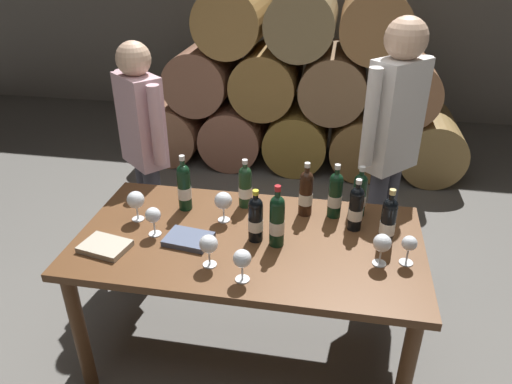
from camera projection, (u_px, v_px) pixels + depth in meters
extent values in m
plane|color=#66635E|center=(250.00, 348.00, 2.73)|extent=(14.00, 14.00, 0.00)
cylinder|color=#956346|center=(179.00, 125.00, 5.03)|extent=(0.60, 0.90, 0.60)
cylinder|color=#946049|center=(237.00, 129.00, 4.93)|extent=(0.60, 0.90, 0.60)
cylinder|color=olive|center=(298.00, 133.00, 4.83)|extent=(0.60, 0.90, 0.60)
cylinder|color=olive|center=(362.00, 137.00, 4.73)|extent=(0.60, 0.90, 0.60)
cylinder|color=olive|center=(428.00, 141.00, 4.64)|extent=(0.60, 0.90, 0.60)
cylinder|color=brown|center=(205.00, 75.00, 4.72)|extent=(0.60, 0.90, 0.60)
cylinder|color=olive|center=(268.00, 78.00, 4.62)|extent=(0.60, 0.90, 0.60)
cylinder|color=olive|center=(334.00, 81.00, 4.52)|extent=(0.60, 0.90, 0.60)
cylinder|color=#946341|center=(403.00, 84.00, 4.42)|extent=(0.60, 0.90, 0.60)
cylinder|color=olive|center=(235.00, 18.00, 4.41)|extent=(0.60, 0.90, 0.60)
cylinder|color=olive|center=(303.00, 20.00, 4.31)|extent=(0.60, 0.90, 0.60)
cylinder|color=olive|center=(375.00, 22.00, 4.21)|extent=(0.60, 0.90, 0.60)
cube|color=brown|center=(249.00, 241.00, 2.38)|extent=(1.70, 0.90, 0.04)
cylinder|color=brown|center=(80.00, 334.00, 2.34)|extent=(0.07, 0.07, 0.72)
cylinder|color=brown|center=(404.00, 380.00, 2.10)|extent=(0.07, 0.07, 0.72)
cylinder|color=brown|center=(141.00, 244.00, 3.02)|extent=(0.07, 0.07, 0.72)
cylinder|color=brown|center=(392.00, 271.00, 2.78)|extent=(0.07, 0.07, 0.72)
cylinder|color=black|center=(256.00, 223.00, 2.31)|extent=(0.07, 0.07, 0.19)
sphere|color=black|center=(256.00, 205.00, 2.26)|extent=(0.07, 0.07, 0.07)
cylinder|color=black|center=(256.00, 200.00, 2.25)|extent=(0.03, 0.03, 0.06)
cylinder|color=gold|center=(256.00, 192.00, 2.23)|extent=(0.03, 0.03, 0.02)
cylinder|color=silver|center=(256.00, 224.00, 2.31)|extent=(0.07, 0.07, 0.06)
cylinder|color=black|center=(277.00, 225.00, 2.27)|extent=(0.07, 0.07, 0.22)
sphere|color=black|center=(277.00, 203.00, 2.21)|extent=(0.07, 0.07, 0.07)
cylinder|color=black|center=(278.00, 198.00, 2.19)|extent=(0.03, 0.03, 0.07)
cylinder|color=#B21E23|center=(278.00, 188.00, 2.17)|extent=(0.03, 0.03, 0.03)
cylinder|color=silver|center=(277.00, 227.00, 2.27)|extent=(0.07, 0.07, 0.07)
cylinder|color=black|center=(335.00, 198.00, 2.50)|extent=(0.07, 0.07, 0.21)
sphere|color=black|center=(337.00, 180.00, 2.45)|extent=(0.07, 0.07, 0.07)
cylinder|color=black|center=(337.00, 175.00, 2.43)|extent=(0.03, 0.03, 0.07)
cylinder|color=silver|center=(338.00, 167.00, 2.41)|extent=(0.03, 0.03, 0.02)
cylinder|color=silver|center=(335.00, 200.00, 2.51)|extent=(0.07, 0.07, 0.06)
cylinder|color=black|center=(306.00, 197.00, 2.52)|extent=(0.07, 0.07, 0.21)
sphere|color=black|center=(307.00, 178.00, 2.46)|extent=(0.07, 0.07, 0.07)
cylinder|color=black|center=(307.00, 173.00, 2.45)|extent=(0.03, 0.03, 0.07)
cylinder|color=silver|center=(307.00, 165.00, 2.43)|extent=(0.03, 0.03, 0.02)
cylinder|color=silver|center=(306.00, 198.00, 2.52)|extent=(0.07, 0.07, 0.06)
cylinder|color=black|center=(387.00, 225.00, 2.27)|extent=(0.07, 0.07, 0.21)
sphere|color=black|center=(391.00, 205.00, 2.22)|extent=(0.07, 0.07, 0.07)
cylinder|color=black|center=(391.00, 200.00, 2.21)|extent=(0.03, 0.03, 0.07)
cylinder|color=tan|center=(393.00, 192.00, 2.19)|extent=(0.03, 0.03, 0.02)
cylinder|color=silver|center=(387.00, 227.00, 2.28)|extent=(0.07, 0.07, 0.06)
cylinder|color=black|center=(185.00, 191.00, 2.56)|extent=(0.07, 0.07, 0.22)
sphere|color=black|center=(183.00, 171.00, 2.51)|extent=(0.07, 0.07, 0.07)
cylinder|color=black|center=(183.00, 166.00, 2.50)|extent=(0.03, 0.03, 0.07)
cylinder|color=silver|center=(182.00, 158.00, 2.47)|extent=(0.03, 0.03, 0.03)
cylinder|color=silver|center=(185.00, 192.00, 2.57)|extent=(0.07, 0.07, 0.07)
cylinder|color=#19381E|center=(245.00, 190.00, 2.60)|extent=(0.07, 0.07, 0.20)
sphere|color=#19381E|center=(245.00, 173.00, 2.55)|extent=(0.07, 0.07, 0.07)
cylinder|color=#19381E|center=(245.00, 169.00, 2.53)|extent=(0.03, 0.03, 0.06)
cylinder|color=silver|center=(245.00, 162.00, 2.51)|extent=(0.03, 0.03, 0.02)
cylinder|color=silver|center=(245.00, 192.00, 2.60)|extent=(0.07, 0.07, 0.06)
cylinder|color=black|center=(355.00, 212.00, 2.39)|extent=(0.07, 0.07, 0.20)
sphere|color=black|center=(358.00, 194.00, 2.34)|extent=(0.07, 0.07, 0.07)
cylinder|color=black|center=(358.00, 189.00, 2.33)|extent=(0.03, 0.03, 0.06)
cylinder|color=silver|center=(359.00, 182.00, 2.31)|extent=(0.03, 0.03, 0.02)
cylinder|color=silver|center=(355.00, 214.00, 2.40)|extent=(0.07, 0.07, 0.06)
cylinder|color=black|center=(359.00, 198.00, 2.51)|extent=(0.07, 0.07, 0.20)
sphere|color=black|center=(361.00, 181.00, 2.46)|extent=(0.07, 0.07, 0.07)
cylinder|color=black|center=(362.00, 176.00, 2.45)|extent=(0.03, 0.03, 0.06)
cylinder|color=silver|center=(362.00, 169.00, 2.43)|extent=(0.03, 0.03, 0.02)
cylinder|color=silver|center=(359.00, 200.00, 2.52)|extent=(0.07, 0.07, 0.06)
cylinder|color=white|center=(155.00, 234.00, 2.39)|extent=(0.06, 0.06, 0.00)
cylinder|color=white|center=(154.00, 227.00, 2.37)|extent=(0.01, 0.01, 0.07)
sphere|color=white|center=(153.00, 215.00, 2.34)|extent=(0.08, 0.08, 0.08)
cylinder|color=white|center=(210.00, 264.00, 2.17)|extent=(0.06, 0.06, 0.00)
cylinder|color=white|center=(209.00, 257.00, 2.15)|extent=(0.01, 0.01, 0.07)
sphere|color=white|center=(209.00, 244.00, 2.12)|extent=(0.08, 0.08, 0.08)
cylinder|color=white|center=(406.00, 262.00, 2.19)|extent=(0.06, 0.06, 0.00)
cylinder|color=white|center=(407.00, 255.00, 2.17)|extent=(0.01, 0.01, 0.07)
sphere|color=white|center=(410.00, 243.00, 2.13)|extent=(0.07, 0.07, 0.07)
cylinder|color=white|center=(138.00, 219.00, 2.52)|extent=(0.06, 0.06, 0.00)
cylinder|color=white|center=(137.00, 212.00, 2.50)|extent=(0.01, 0.01, 0.07)
sphere|color=white|center=(136.00, 200.00, 2.46)|extent=(0.09, 0.09, 0.09)
cylinder|color=white|center=(379.00, 263.00, 2.18)|extent=(0.06, 0.06, 0.00)
cylinder|color=white|center=(380.00, 256.00, 2.16)|extent=(0.01, 0.01, 0.07)
sphere|color=white|center=(382.00, 243.00, 2.13)|extent=(0.08, 0.08, 0.08)
cylinder|color=white|center=(242.00, 279.00, 2.08)|extent=(0.06, 0.06, 0.00)
cylinder|color=white|center=(242.00, 272.00, 2.06)|extent=(0.01, 0.01, 0.07)
sphere|color=white|center=(242.00, 258.00, 2.03)|extent=(0.08, 0.08, 0.08)
cylinder|color=white|center=(224.00, 220.00, 2.51)|extent=(0.06, 0.06, 0.00)
cylinder|color=white|center=(224.00, 213.00, 2.49)|extent=(0.01, 0.01, 0.07)
sphere|color=white|center=(223.00, 201.00, 2.45)|extent=(0.09, 0.09, 0.09)
cube|color=#B2A893|center=(105.00, 246.00, 2.28)|extent=(0.25, 0.20, 0.03)
cube|color=#4C5670|center=(189.00, 239.00, 2.33)|extent=(0.24, 0.19, 0.03)
cylinder|color=#383842|center=(384.00, 224.00, 3.09)|extent=(0.11, 0.11, 0.85)
cylinder|color=#383842|center=(373.00, 230.00, 3.04)|extent=(0.11, 0.11, 0.85)
cube|color=silver|center=(395.00, 116.00, 2.71)|extent=(0.35, 0.36, 0.64)
cylinder|color=silver|center=(419.00, 103.00, 2.80)|extent=(0.08, 0.08, 0.54)
cylinder|color=silver|center=(371.00, 118.00, 2.58)|extent=(0.08, 0.08, 0.54)
sphere|color=tan|center=(406.00, 38.00, 2.50)|extent=(0.23, 0.23, 0.23)
cylinder|color=#383842|center=(148.00, 210.00, 3.34)|extent=(0.11, 0.11, 0.77)
cylinder|color=#383842|center=(156.00, 216.00, 3.26)|extent=(0.11, 0.11, 0.77)
cube|color=#CC9EA8|center=(141.00, 121.00, 2.98)|extent=(0.36, 0.35, 0.58)
cylinder|color=#CC9EA8|center=(126.00, 108.00, 3.11)|extent=(0.08, 0.08, 0.49)
cylinder|color=#CC9EA8|center=(157.00, 126.00, 2.82)|extent=(0.08, 0.08, 0.49)
sphere|color=tan|center=(133.00, 59.00, 2.79)|extent=(0.21, 0.21, 0.21)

